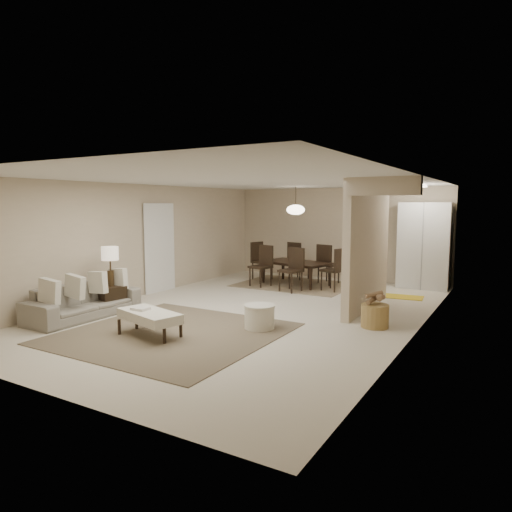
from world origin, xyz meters
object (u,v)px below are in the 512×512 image
Objects in this scene: side_table at (112,298)px; wicker_basket at (375,316)px; round_pouf at (259,317)px; ottoman_bench at (149,316)px; pantry_cabinet at (424,246)px; sofa at (84,301)px; dining_table at (295,273)px.

side_table is 1.08× the size of wicker_basket.
wicker_basket is (1.62, 1.06, -0.01)m from round_pouf.
pantry_cabinet is at bearing 80.94° from ottoman_bench.
wicker_basket is (4.78, 2.01, -0.11)m from sofa.
round_pouf is at bearing -146.78° from wicker_basket.
dining_table reaches higher than ottoman_bench.
side_table is (-1.84, 0.91, -0.07)m from ottoman_bench.
pantry_cabinet is 4.26× the size of side_table.
wicker_basket is at bearing 33.22° from round_pouf.
pantry_cabinet is 5.53m from round_pouf.
sofa is at bearing -157.23° from wicker_basket.
side_table is at bearing -163.51° from wicker_basket.
pantry_cabinet reaches higher than ottoman_bench.
sofa is 1.91m from ottoman_bench.
side_table is at bearing -98.68° from dining_table.
dining_table is at bearing 134.07° from wicker_basket.
dining_table is at bearing 105.35° from ottoman_bench.
ottoman_bench is at bearing -114.27° from pantry_cabinet.
round_pouf reaches higher than wicker_basket.
dining_table is at bearing 67.44° from side_table.
dining_table is (1.88, 5.00, -0.00)m from sofa.
wicker_basket is at bearing 16.49° from side_table.
dining_table reaches higher than wicker_basket.
round_pouf is at bearing 6.19° from side_table.
round_pouf is 1.13× the size of wicker_basket.
side_table is 0.96× the size of round_pouf.
wicker_basket is 4.17m from dining_table.
pantry_cabinet reaches higher than wicker_basket.
sofa is 5.34m from dining_table.
wicker_basket is at bearing -90.29° from pantry_cabinet.
side_table is at bearing -173.81° from round_pouf.
round_pouf is (3.11, 0.34, -0.05)m from side_table.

